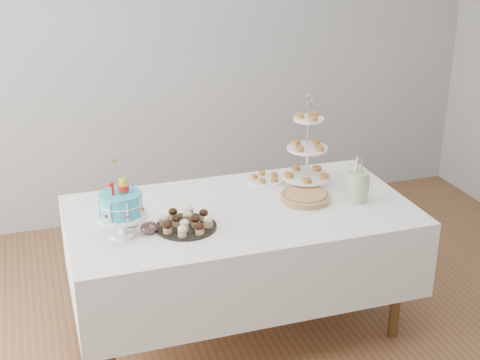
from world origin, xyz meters
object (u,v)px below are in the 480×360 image
object	(u,v)px
pastry_plate	(265,178)
utensil_pitcher	(358,186)
jam_bowl_b	(128,220)
birthday_cake	(122,216)
tiered_stand	(307,149)
cupcake_tray	(186,221)
plate_stack	(318,181)
pie	(305,197)
jam_bowl_a	(149,228)
table	(241,245)

from	to	relation	value
pastry_plate	utensil_pitcher	size ratio (longest dim) A/B	0.87
jam_bowl_b	birthday_cake	bearing A→B (deg)	-112.03
tiered_stand	pastry_plate	distance (m)	0.34
birthday_cake	cupcake_tray	world-z (taller)	birthday_cake
tiered_stand	plate_stack	xyz separation A→B (m)	(0.07, -0.03, -0.21)
tiered_stand	plate_stack	size ratio (longest dim) A/B	3.35
jam_bowl_b	tiered_stand	bearing A→B (deg)	10.19
utensil_pitcher	pie	bearing A→B (deg)	176.21
birthday_cake	pie	size ratio (longest dim) A/B	1.42
birthday_cake	cupcake_tray	bearing A→B (deg)	-9.41
jam_bowl_b	utensil_pitcher	distance (m)	1.30
pastry_plate	jam_bowl_b	distance (m)	0.97
tiered_stand	jam_bowl_b	bearing A→B (deg)	-169.81
jam_bowl_a	jam_bowl_b	xyz separation A→B (m)	(-0.09, 0.12, 0.00)
pastry_plate	jam_bowl_b	bearing A→B (deg)	-158.26
pie	tiered_stand	xyz separation A→B (m)	(0.09, 0.20, 0.21)
pie	jam_bowl_b	distance (m)	1.02
cupcake_tray	jam_bowl_a	distance (m)	0.19
birthday_cake	pastry_plate	distance (m)	1.07
birthday_cake	utensil_pitcher	size ratio (longest dim) A/B	1.54
tiered_stand	utensil_pitcher	distance (m)	0.38
table	jam_bowl_a	size ratio (longest dim) A/B	19.54
tiered_stand	utensil_pitcher	size ratio (longest dim) A/B	2.15
cupcake_tray	jam_bowl_b	size ratio (longest dim) A/B	2.93
table	pie	xyz separation A→B (m)	(0.39, -0.01, 0.25)
pastry_plate	jam_bowl_b	size ratio (longest dim) A/B	2.10
jam_bowl_a	table	bearing A→B (deg)	13.30
cupcake_tray	tiered_stand	xyz separation A→B (m)	(0.82, 0.32, 0.20)
table	tiered_stand	world-z (taller)	tiered_stand
pie	tiered_stand	size ratio (longest dim) A/B	0.50
pie	tiered_stand	world-z (taller)	tiered_stand
table	jam_bowl_b	bearing A→B (deg)	-179.38
pie	jam_bowl_a	distance (m)	0.94
table	birthday_cake	world-z (taller)	birthday_cake
pie	plate_stack	world-z (taller)	plate_stack
cupcake_tray	jam_bowl_a	bearing A→B (deg)	178.96
cupcake_tray	plate_stack	world-z (taller)	cupcake_tray
plate_stack	jam_bowl_a	distance (m)	1.12
birthday_cake	cupcake_tray	size ratio (longest dim) A/B	1.27
jam_bowl_a	cupcake_tray	bearing A→B (deg)	-1.04
pie	jam_bowl_a	xyz separation A→B (m)	(-0.93, -0.12, 0.00)
birthday_cake	tiered_stand	xyz separation A→B (m)	(1.16, 0.32, 0.13)
tiered_stand	utensil_pitcher	bearing A→B (deg)	-56.73
pastry_plate	utensil_pitcher	bearing A→B (deg)	-48.96
jam_bowl_b	utensil_pitcher	xyz separation A→B (m)	(1.30, -0.09, 0.06)
table	pastry_plate	distance (m)	0.51
pastry_plate	jam_bowl_a	xyz separation A→B (m)	(-0.82, -0.48, 0.01)
tiered_stand	jam_bowl_a	distance (m)	1.09
jam_bowl_b	utensil_pitcher	bearing A→B (deg)	-4.06
birthday_cake	plate_stack	xyz separation A→B (m)	(1.22, 0.29, -0.08)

